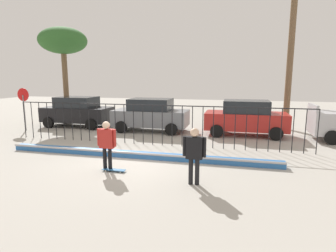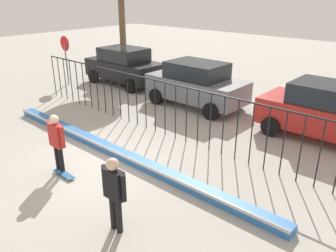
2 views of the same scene
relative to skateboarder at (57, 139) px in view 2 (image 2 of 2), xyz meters
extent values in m
plane|color=#ADA89E|center=(0.42, 0.83, -1.01)|extent=(60.00, 60.00, 0.00)
cube|color=#2D6BB7|center=(0.42, 1.68, -0.90)|extent=(11.00, 0.36, 0.22)
cylinder|color=#B2B2B7|center=(0.42, 1.50, -0.79)|extent=(11.00, 0.09, 0.09)
cylinder|color=black|center=(-6.58, 3.87, -0.07)|extent=(0.04, 0.04, 1.88)
cylinder|color=black|center=(-6.12, 3.87, -0.07)|extent=(0.04, 0.04, 1.88)
cylinder|color=black|center=(-5.65, 3.87, -0.07)|extent=(0.04, 0.04, 1.88)
cylinder|color=black|center=(-5.18, 3.87, -0.07)|extent=(0.04, 0.04, 1.88)
cylinder|color=black|center=(-4.72, 3.87, -0.07)|extent=(0.04, 0.04, 1.88)
cylinder|color=black|center=(-4.25, 3.87, -0.07)|extent=(0.04, 0.04, 1.88)
cylinder|color=black|center=(-3.78, 3.87, -0.07)|extent=(0.04, 0.04, 1.88)
cylinder|color=black|center=(-3.32, 3.87, -0.07)|extent=(0.04, 0.04, 1.88)
cylinder|color=black|center=(-2.85, 3.87, -0.07)|extent=(0.04, 0.04, 1.88)
cylinder|color=black|center=(-2.38, 3.87, -0.07)|extent=(0.04, 0.04, 1.88)
cylinder|color=black|center=(-1.92, 3.87, -0.07)|extent=(0.04, 0.04, 1.88)
cylinder|color=black|center=(-1.45, 3.87, -0.07)|extent=(0.04, 0.04, 1.88)
cylinder|color=black|center=(-0.98, 3.87, -0.07)|extent=(0.04, 0.04, 1.88)
cylinder|color=black|center=(-0.52, 3.87, -0.07)|extent=(0.04, 0.04, 1.88)
cylinder|color=black|center=(-0.05, 3.87, -0.07)|extent=(0.04, 0.04, 1.88)
cylinder|color=black|center=(0.42, 3.87, -0.07)|extent=(0.04, 0.04, 1.88)
cylinder|color=black|center=(0.88, 3.87, -0.07)|extent=(0.04, 0.04, 1.88)
cylinder|color=black|center=(1.35, 3.87, -0.07)|extent=(0.04, 0.04, 1.88)
cylinder|color=black|center=(1.82, 3.87, -0.07)|extent=(0.04, 0.04, 1.88)
cylinder|color=black|center=(2.28, 3.87, -0.07)|extent=(0.04, 0.04, 1.88)
cylinder|color=black|center=(2.75, 3.87, -0.07)|extent=(0.04, 0.04, 1.88)
cylinder|color=black|center=(3.22, 3.87, -0.07)|extent=(0.04, 0.04, 1.88)
cylinder|color=black|center=(3.68, 3.87, -0.07)|extent=(0.04, 0.04, 1.88)
cylinder|color=black|center=(4.15, 3.87, -0.07)|extent=(0.04, 0.04, 1.88)
cylinder|color=black|center=(4.62, 3.87, -0.07)|extent=(0.04, 0.04, 1.88)
cylinder|color=black|center=(5.08, 3.87, -0.07)|extent=(0.04, 0.04, 1.88)
cylinder|color=black|center=(5.55, 3.87, -0.07)|extent=(0.04, 0.04, 1.88)
cube|color=black|center=(0.42, 3.87, 0.85)|extent=(14.00, 0.04, 0.04)
cylinder|color=black|center=(-0.09, 0.00, -0.62)|extent=(0.13, 0.13, 0.78)
cylinder|color=black|center=(0.09, 0.00, -0.62)|extent=(0.13, 0.13, 0.78)
cube|color=#B22823|center=(0.00, 0.00, 0.10)|extent=(0.48, 0.20, 0.65)
sphere|color=beige|center=(0.00, 0.00, 0.55)|extent=(0.26, 0.26, 0.26)
cylinder|color=#B22823|center=(-0.29, 0.00, 0.13)|extent=(0.10, 0.10, 0.58)
cylinder|color=#B22823|center=(0.29, 0.00, 0.13)|extent=(0.10, 0.10, 0.58)
cube|color=#26598C|center=(0.26, -0.07, -0.95)|extent=(0.80, 0.20, 0.02)
cylinder|color=silver|center=(0.53, 0.01, -0.98)|extent=(0.05, 0.03, 0.05)
cylinder|color=silver|center=(0.53, -0.14, -0.98)|extent=(0.05, 0.03, 0.05)
cylinder|color=silver|center=(-0.01, 0.01, -0.98)|extent=(0.05, 0.03, 0.05)
cylinder|color=silver|center=(-0.01, -0.14, -0.98)|extent=(0.05, 0.03, 0.05)
cylinder|color=black|center=(2.94, -0.56, -0.62)|extent=(0.13, 0.13, 0.79)
cylinder|color=black|center=(3.13, -0.56, -0.62)|extent=(0.13, 0.13, 0.79)
cube|color=black|center=(3.03, -0.56, 0.10)|extent=(0.48, 0.21, 0.65)
sphere|color=beige|center=(3.03, -0.56, 0.56)|extent=(0.26, 0.26, 0.26)
cylinder|color=black|center=(2.74, -0.56, 0.14)|extent=(0.10, 0.10, 0.58)
cylinder|color=black|center=(3.33, -0.56, 0.14)|extent=(0.10, 0.10, 0.58)
cube|color=black|center=(-5.69, 7.44, -0.22)|extent=(4.30, 1.90, 0.90)
cube|color=#1E2328|center=(-5.69, 7.44, 0.56)|extent=(2.37, 1.71, 0.66)
cylinder|color=black|center=(-4.22, 8.39, -0.67)|extent=(0.68, 0.22, 0.68)
cylinder|color=black|center=(-4.22, 6.49, -0.67)|extent=(0.68, 0.22, 0.68)
cylinder|color=black|center=(-7.15, 8.39, -0.67)|extent=(0.68, 0.22, 0.68)
cylinder|color=black|center=(-7.15, 6.49, -0.67)|extent=(0.68, 0.22, 0.68)
cube|color=slate|center=(-0.66, 7.05, -0.22)|extent=(4.30, 1.90, 0.90)
cube|color=#1E2328|center=(-0.66, 7.05, 0.56)|extent=(2.37, 1.71, 0.66)
cylinder|color=black|center=(0.80, 8.00, -0.67)|extent=(0.68, 0.22, 0.68)
cylinder|color=black|center=(0.80, 6.10, -0.67)|extent=(0.68, 0.22, 0.68)
cylinder|color=black|center=(-2.12, 8.00, -0.67)|extent=(0.68, 0.22, 0.68)
cylinder|color=black|center=(-2.12, 6.10, -0.67)|extent=(0.68, 0.22, 0.68)
cube|color=#B2231E|center=(4.69, 7.13, -0.22)|extent=(4.30, 1.90, 0.90)
cube|color=#1E2328|center=(4.69, 7.13, 0.56)|extent=(2.37, 1.71, 0.66)
cylinder|color=black|center=(3.22, 8.08, -0.67)|extent=(0.68, 0.22, 0.68)
cylinder|color=black|center=(3.22, 6.18, -0.67)|extent=(0.68, 0.22, 0.68)
cylinder|color=slate|center=(-7.93, 5.43, 0.04)|extent=(0.07, 0.07, 2.10)
cylinder|color=red|center=(-7.93, 5.45, 1.11)|extent=(0.76, 0.02, 0.76)
cylinder|color=brown|center=(-7.42, 8.95, 1.33)|extent=(0.36, 0.36, 4.68)
camera|label=1|loc=(4.16, -8.32, 2.12)|focal=29.76mm
camera|label=2|loc=(7.66, -4.15, 3.72)|focal=35.99mm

